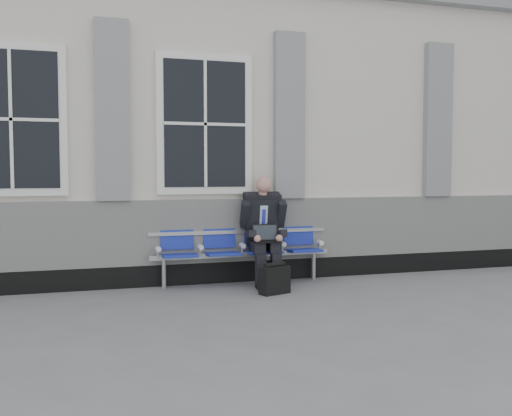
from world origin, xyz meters
name	(u,v)px	position (x,y,z in m)	size (l,w,h in m)	color
ground	(201,309)	(0.00, 0.00, 0.00)	(70.00, 70.00, 0.00)	slate
station_building	(160,135)	(-0.02, 3.47, 2.22)	(14.40, 4.40, 4.49)	beige
bench	(241,245)	(0.84, 1.32, 0.55)	(2.60, 0.47, 0.91)	#9EA0A3
businessman	(264,227)	(1.13, 1.18, 0.81)	(0.65, 0.88, 1.52)	black
briefcase	(275,279)	(1.07, 0.52, 0.19)	(0.43, 0.29, 0.41)	black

